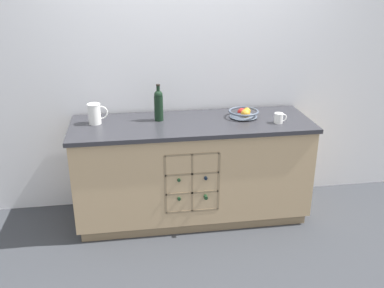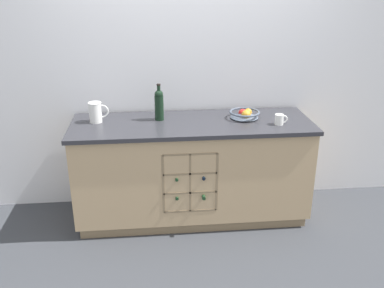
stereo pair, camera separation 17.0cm
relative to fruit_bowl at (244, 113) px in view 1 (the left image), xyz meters
name	(u,v)px [view 1 (the left image)]	position (x,y,z in m)	size (l,w,h in m)	color
ground_plane	(192,215)	(-0.46, -0.06, -0.94)	(14.00, 14.00, 0.00)	#383A3F
back_wall	(185,68)	(-0.46, 0.33, 0.34)	(4.40, 0.06, 2.55)	white
kitchen_island	(192,170)	(-0.46, -0.06, -0.48)	(2.03, 0.70, 0.90)	#8B7354
fruit_bowl	(244,113)	(0.00, 0.00, 0.00)	(0.26, 0.26, 0.09)	#4C5666
white_pitcher	(95,113)	(-1.26, 0.02, 0.05)	(0.17, 0.11, 0.17)	white
ceramic_mug	(279,118)	(0.25, -0.18, 0.00)	(0.11, 0.07, 0.09)	white
standing_wine_bottle	(159,104)	(-0.73, 0.04, 0.10)	(0.08, 0.08, 0.31)	black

